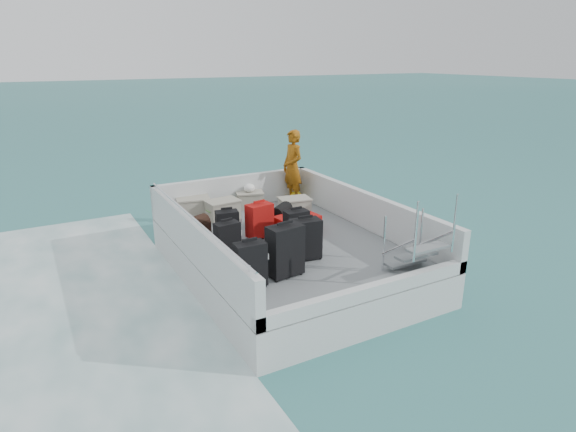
% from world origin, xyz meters
% --- Properties ---
extents(ground, '(160.00, 160.00, 0.00)m').
position_xyz_m(ground, '(0.00, 0.00, 0.00)').
color(ground, '#1B6161').
rests_on(ground, ground).
extents(ferry_hull, '(3.60, 5.00, 0.60)m').
position_xyz_m(ferry_hull, '(0.00, 0.00, 0.30)').
color(ferry_hull, silver).
rests_on(ferry_hull, ground).
extents(deck, '(3.30, 4.70, 0.02)m').
position_xyz_m(deck, '(0.00, 0.00, 0.61)').
color(deck, slate).
rests_on(deck, ferry_hull).
extents(deck_fittings, '(3.60, 5.00, 0.90)m').
position_xyz_m(deck_fittings, '(0.35, -0.32, 0.99)').
color(deck_fittings, silver).
rests_on(deck_fittings, deck).
extents(suitcase_0, '(0.45, 0.27, 0.69)m').
position_xyz_m(suitcase_0, '(-1.32, -1.32, 0.96)').
color(suitcase_0, black).
rests_on(suitcase_0, deck).
extents(suitcase_1, '(0.42, 0.27, 0.61)m').
position_xyz_m(suitcase_1, '(-1.19, -0.13, 0.92)').
color(suitcase_1, black).
rests_on(suitcase_1, deck).
extents(suitcase_2, '(0.44, 0.31, 0.58)m').
position_xyz_m(suitcase_2, '(-0.93, 0.53, 0.91)').
color(suitcase_2, black).
rests_on(suitcase_2, deck).
extents(suitcase_3, '(0.56, 0.37, 0.80)m').
position_xyz_m(suitcase_3, '(-0.70, -1.22, 1.02)').
color(suitcase_3, black).
rests_on(suitcase_3, deck).
extents(suitcase_5, '(0.50, 0.35, 0.64)m').
position_xyz_m(suitcase_5, '(-0.33, 0.43, 0.94)').
color(suitcase_5, '#B4110D').
rests_on(suitcase_5, deck).
extents(suitcase_6, '(0.53, 0.35, 0.68)m').
position_xyz_m(suitcase_6, '(-0.11, -0.82, 0.96)').
color(suitcase_6, black).
rests_on(suitcase_6, deck).
extents(suitcase_7, '(0.43, 0.25, 0.60)m').
position_xyz_m(suitcase_7, '(0.13, -0.11, 0.92)').
color(suitcase_7, black).
rests_on(suitcase_7, deck).
extents(suitcase_8, '(0.86, 0.62, 0.32)m').
position_xyz_m(suitcase_8, '(0.42, 0.36, 0.78)').
color(suitcase_8, '#B4110D').
rests_on(suitcase_8, deck).
extents(duffel_0, '(0.59, 0.50, 0.32)m').
position_xyz_m(duffel_0, '(-1.38, 0.96, 0.78)').
color(duffel_0, black).
rests_on(duffel_0, deck).
extents(duffel_1, '(0.53, 0.53, 0.32)m').
position_xyz_m(duffel_1, '(-0.12, 0.88, 0.78)').
color(duffel_1, black).
rests_on(duffel_1, deck).
extents(duffel_2, '(0.59, 0.56, 0.32)m').
position_xyz_m(duffel_2, '(0.35, 0.86, 0.78)').
color(duffel_2, black).
rests_on(duffel_2, deck).
extents(crate_0, '(0.71, 0.56, 0.38)m').
position_xyz_m(crate_0, '(-1.01, 2.20, 0.81)').
color(crate_0, '#A29F8D').
rests_on(crate_0, deck).
extents(crate_1, '(0.66, 0.48, 0.37)m').
position_xyz_m(crate_1, '(-0.54, 1.75, 0.81)').
color(crate_1, '#A29F8D').
rests_on(crate_1, deck).
extents(crate_2, '(0.64, 0.52, 0.33)m').
position_xyz_m(crate_2, '(0.28, 2.20, 0.79)').
color(crate_2, '#A29F8D').
rests_on(crate_2, deck).
extents(crate_3, '(0.65, 0.50, 0.36)m').
position_xyz_m(crate_3, '(0.86, 1.22, 0.80)').
color(crate_3, '#A29F8D').
rests_on(crate_3, deck).
extents(yellow_bag, '(0.28, 0.26, 0.22)m').
position_xyz_m(yellow_bag, '(1.45, 2.20, 0.73)').
color(yellow_bag, yellow).
rests_on(yellow_bag, deck).
extents(white_bag, '(0.24, 0.24, 0.18)m').
position_xyz_m(white_bag, '(0.28, 2.20, 1.04)').
color(white_bag, white).
rests_on(white_bag, crate_2).
extents(passenger, '(0.44, 0.64, 1.66)m').
position_xyz_m(passenger, '(1.30, 2.09, 1.45)').
color(passenger, orange).
rests_on(passenger, deck).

